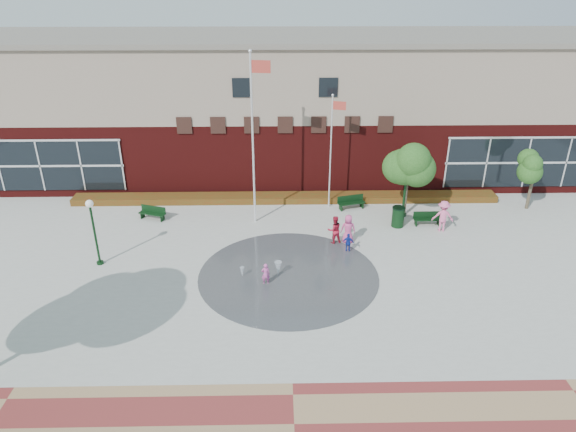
{
  "coord_description": "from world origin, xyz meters",
  "views": [
    {
      "loc": [
        -0.43,
        -17.44,
        12.82
      ],
      "look_at": [
        0.0,
        4.0,
        2.6
      ],
      "focal_mm": 32.0,
      "sensor_mm": 36.0,
      "label": 1
    }
  ],
  "objects_px": {
    "bench_left": "(153,215)",
    "flagpole_right": "(332,146)",
    "flagpole_left": "(253,132)",
    "trash_can": "(398,217)",
    "child_splash": "(266,274)"
  },
  "relations": [
    {
      "from": "flagpole_left",
      "to": "flagpole_right",
      "type": "relative_size",
      "value": 1.39
    },
    {
      "from": "child_splash",
      "to": "flagpole_left",
      "type": "bearing_deg",
      "value": -91.37
    },
    {
      "from": "flagpole_left",
      "to": "trash_can",
      "type": "height_order",
      "value": "flagpole_left"
    },
    {
      "from": "bench_left",
      "to": "child_splash",
      "type": "distance_m",
      "value": 9.54
    },
    {
      "from": "flagpole_left",
      "to": "flagpole_right",
      "type": "height_order",
      "value": "flagpole_left"
    },
    {
      "from": "flagpole_left",
      "to": "bench_left",
      "type": "relative_size",
      "value": 5.85
    },
    {
      "from": "bench_left",
      "to": "flagpole_right",
      "type": "bearing_deg",
      "value": 27.69
    },
    {
      "from": "flagpole_left",
      "to": "flagpole_right",
      "type": "bearing_deg",
      "value": 35.17
    },
    {
      "from": "flagpole_left",
      "to": "child_splash",
      "type": "bearing_deg",
      "value": -73.15
    },
    {
      "from": "trash_can",
      "to": "flagpole_right",
      "type": "bearing_deg",
      "value": 142.38
    },
    {
      "from": "trash_can",
      "to": "child_splash",
      "type": "xyz_separation_m",
      "value": [
        -7.21,
        -5.71,
        -0.06
      ]
    },
    {
      "from": "bench_left",
      "to": "child_splash",
      "type": "xyz_separation_m",
      "value": [
        6.6,
        -6.87,
        0.28
      ]
    },
    {
      "from": "trash_can",
      "to": "child_splash",
      "type": "distance_m",
      "value": 9.2
    },
    {
      "from": "flagpole_left",
      "to": "trash_can",
      "type": "xyz_separation_m",
      "value": [
        7.89,
        -0.77,
        -4.65
      ]
    },
    {
      "from": "flagpole_left",
      "to": "child_splash",
      "type": "xyz_separation_m",
      "value": [
        0.68,
        -6.48,
        -4.71
      ]
    }
  ]
}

